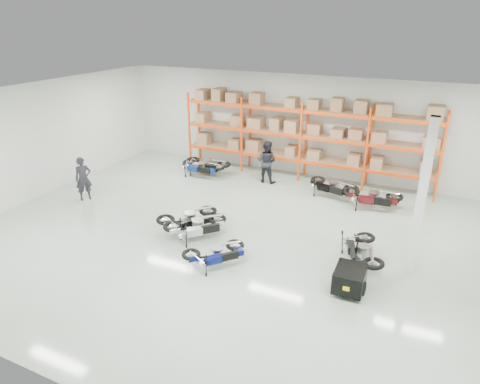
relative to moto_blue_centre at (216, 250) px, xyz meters
The scene contains 14 objects.
room 2.48m from the moto_blue_centre, 90.43° to the left, with size 18.00×18.00×18.00m.
pallet_rack 8.40m from the moto_blue_centre, 90.09° to the left, with size 11.28×0.98×3.62m.
structural_column 5.92m from the moto_blue_centre, 23.62° to the left, with size 0.25×0.25×4.50m, color white.
moto_blue_centre is the anchor object (origin of this frame).
moto_silver_left 1.81m from the moto_blue_centre, 138.05° to the left, with size 0.82×1.85×1.13m, color #AFB2B6, non-canonical shape.
moto_black_far_left 2.46m from the moto_blue_centre, 139.61° to the left, with size 0.83×1.87×1.14m, color black, non-canonical shape.
moto_touring_right 4.30m from the moto_blue_centre, 27.18° to the left, with size 0.80×1.81×1.10m, color black, non-canonical shape.
trailer 3.84m from the moto_blue_centre, ahead, with size 0.87×1.65×0.69m.
moto_back_a 7.70m from the moto_blue_centre, 123.54° to the left, with size 0.82×1.86×1.13m, color navy, non-canonical shape.
moto_back_b 7.94m from the moto_blue_centre, 121.69° to the left, with size 0.86×1.94×1.19m, color #B6BAC0, non-canonical shape.
moto_back_c 6.86m from the moto_blue_centre, 75.20° to the left, with size 0.81×1.81×1.11m, color black, non-canonical shape.
moto_back_d 7.05m from the moto_blue_centre, 60.66° to the left, with size 0.85×1.91×1.17m, color #460E13, non-canonical shape.
person_left 7.40m from the moto_blue_centre, 163.32° to the left, with size 0.63×0.42×1.74m, color #23222A.
person_back 7.14m from the moto_blue_centre, 100.13° to the left, with size 0.91×0.71×1.88m, color black.
Camera 1 is at (5.30, -11.29, 6.86)m, focal length 32.00 mm.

